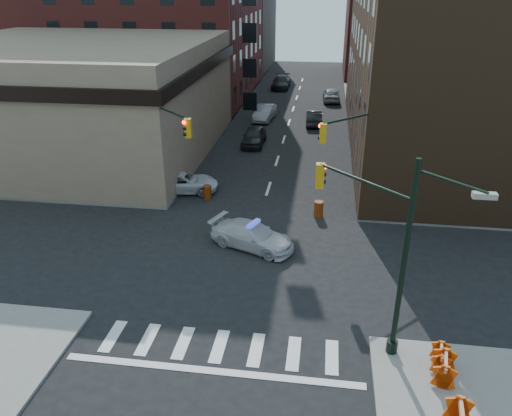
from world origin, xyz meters
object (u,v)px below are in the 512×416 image
(parked_car_enear, at_px, (314,117))
(police_car, at_px, (252,236))
(pedestrian_b, at_px, (94,189))
(barricade_se_a, at_px, (440,358))
(pickup, at_px, (183,182))
(parked_car_wnear, at_px, (254,136))
(barrel_bank, at_px, (207,193))
(barricade_nw_a, at_px, (139,185))
(pedestrian_a, at_px, (161,191))
(barrel_road, at_px, (319,209))
(parked_car_wfar, at_px, (265,113))

(parked_car_enear, bearing_deg, police_car, 82.42)
(pedestrian_b, bearing_deg, barricade_se_a, -64.45)
(pickup, bearing_deg, parked_car_wnear, -26.50)
(pickup, xyz_separation_m, barrel_bank, (1.96, -1.07, -0.19))
(parked_car_wnear, bearing_deg, barricade_nw_a, -116.57)
(police_car, height_order, pedestrian_a, pedestrian_a)
(parked_car_wnear, height_order, pedestrian_a, pedestrian_a)
(pickup, distance_m, barrel_road, 9.80)
(parked_car_enear, height_order, barricade_se_a, parked_car_enear)
(pickup, relative_size, parked_car_wfar, 1.01)
(pickup, height_order, pedestrian_b, pedestrian_b)
(parked_car_wnear, bearing_deg, barrel_road, -65.68)
(pedestrian_a, distance_m, barricade_se_a, 19.84)
(parked_car_wfar, height_order, barrel_road, parked_car_wfar)
(barricade_nw_a, bearing_deg, pedestrian_b, -138.56)
(parked_car_enear, distance_m, pedestrian_b, 25.51)
(barricade_nw_a, bearing_deg, pickup, 13.38)
(parked_car_wnear, bearing_deg, pedestrian_a, -105.09)
(pickup, height_order, parked_car_wnear, parked_car_wnear)
(parked_car_wfar, xyz_separation_m, pedestrian_b, (-8.41, -22.64, 0.18))
(pedestrian_b, height_order, barrel_bank, pedestrian_b)
(parked_car_wnear, distance_m, barrel_road, 15.37)
(barrel_road, distance_m, barrel_bank, 7.63)
(barrel_bank, bearing_deg, pedestrian_b, -167.61)
(police_car, bearing_deg, barrel_road, -16.22)
(pedestrian_a, bearing_deg, parked_car_wfar, 104.46)
(pedestrian_b, xyz_separation_m, barricade_se_a, (19.54, -12.91, -0.40))
(barricade_se_a, relative_size, barricade_nw_a, 0.96)
(pedestrian_a, xyz_separation_m, barricade_nw_a, (-2.26, 1.92, -0.48))
(pickup, relative_size, pedestrian_b, 2.97)
(pedestrian_a, bearing_deg, pickup, 99.14)
(police_car, distance_m, parked_car_wnear, 18.71)
(police_car, height_order, barrel_road, police_car)
(parked_car_wnear, distance_m, barricade_se_a, 29.10)
(police_car, xyz_separation_m, parked_car_wnear, (-2.60, 18.53, 0.09))
(pedestrian_b, distance_m, barrel_bank, 7.39)
(police_car, xyz_separation_m, pickup, (-5.90, 7.16, -0.03))
(barricade_se_a, bearing_deg, pedestrian_b, 65.88)
(parked_car_wnear, height_order, barrel_bank, parked_car_wnear)
(police_car, distance_m, barrel_road, 5.65)
(pickup, relative_size, barricade_se_a, 4.45)
(parked_car_wnear, relative_size, barricade_se_a, 4.25)
(parked_car_wnear, relative_size, barrel_bank, 4.80)
(pickup, distance_m, barricade_nw_a, 3.04)
(parked_car_enear, distance_m, barrel_road, 21.70)
(pickup, bearing_deg, pedestrian_a, 154.62)
(police_car, xyz_separation_m, pedestrian_b, (-11.14, 4.50, 0.27))
(police_car, bearing_deg, parked_car_wnear, 30.19)
(pedestrian_a, distance_m, pedestrian_b, 4.54)
(police_car, distance_m, parked_car_enear, 26.21)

